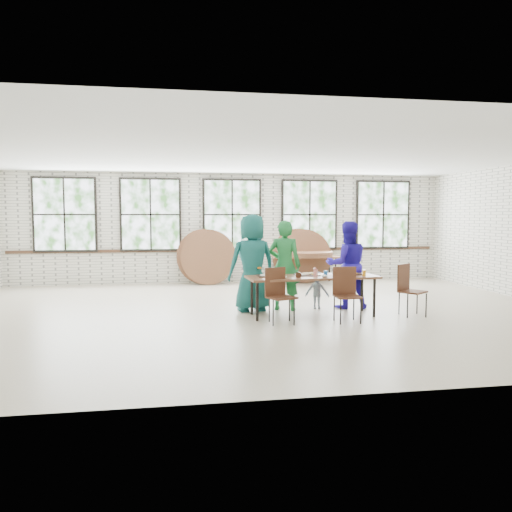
{
  "coord_description": "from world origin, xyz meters",
  "views": [
    {
      "loc": [
        -1.6,
        -9.27,
        1.84
      ],
      "look_at": [
        0.0,
        0.4,
        1.05
      ],
      "focal_mm": 35.0,
      "sensor_mm": 36.0,
      "label": 1
    }
  ],
  "objects_px": {
    "dining_table": "(312,279)",
    "storage_table": "(305,258)",
    "chair_near_right": "(346,290)",
    "chair_near_left": "(278,291)"
  },
  "relations": [
    {
      "from": "dining_table",
      "to": "storage_table",
      "type": "height_order",
      "value": "same"
    },
    {
      "from": "chair_near_right",
      "to": "chair_near_left",
      "type": "bearing_deg",
      "value": 178.49
    },
    {
      "from": "chair_near_right",
      "to": "storage_table",
      "type": "bearing_deg",
      "value": 85.19
    },
    {
      "from": "dining_table",
      "to": "storage_table",
      "type": "bearing_deg",
      "value": 73.05
    },
    {
      "from": "dining_table",
      "to": "chair_near_left",
      "type": "relative_size",
      "value": 2.57
    },
    {
      "from": "chair_near_left",
      "to": "storage_table",
      "type": "xyz_separation_m",
      "value": [
        1.79,
        4.89,
        0.13
      ]
    },
    {
      "from": "chair_near_left",
      "to": "chair_near_right",
      "type": "bearing_deg",
      "value": -27.4
    },
    {
      "from": "chair_near_right",
      "to": "storage_table",
      "type": "height_order",
      "value": "chair_near_right"
    },
    {
      "from": "chair_near_left",
      "to": "chair_near_right",
      "type": "distance_m",
      "value": 1.19
    },
    {
      "from": "dining_table",
      "to": "chair_near_left",
      "type": "xyz_separation_m",
      "value": [
        -0.74,
        -0.48,
        -0.13
      ]
    }
  ]
}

